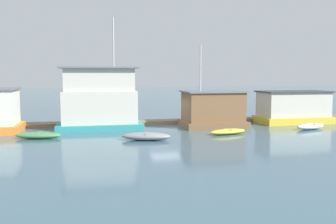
# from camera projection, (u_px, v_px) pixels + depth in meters

# --- Properties ---
(ground_plane) EXTENTS (200.00, 200.00, 0.00)m
(ground_plane) POSITION_uv_depth(u_px,v_px,m) (165.00, 127.00, 31.63)
(ground_plane) COLOR #426070
(dock_walkway) EXTENTS (42.40, 1.54, 0.30)m
(dock_walkway) POSITION_uv_depth(u_px,v_px,m) (160.00, 122.00, 34.20)
(dock_walkway) COLOR #846B4C
(dock_walkway) RESTS_ON ground_plane
(houseboat_teal) EXTENTS (6.89, 3.26, 9.04)m
(houseboat_teal) POSITION_uv_depth(u_px,v_px,m) (100.00, 101.00, 30.38)
(houseboat_teal) COLOR teal
(houseboat_teal) RESTS_ON ground_plane
(houseboat_brown) EXTENTS (5.28, 3.87, 6.91)m
(houseboat_brown) POSITION_uv_depth(u_px,v_px,m) (213.00, 109.00, 31.88)
(houseboat_brown) COLOR brown
(houseboat_brown) RESTS_ON ground_plane
(houseboat_yellow) EXTENTS (6.53, 3.58, 2.95)m
(houseboat_yellow) POSITION_uv_depth(u_px,v_px,m) (293.00, 107.00, 34.49)
(houseboat_yellow) COLOR gold
(houseboat_yellow) RESTS_ON ground_plane
(dinghy_green) EXTENTS (3.33, 1.73, 0.45)m
(dinghy_green) POSITION_uv_depth(u_px,v_px,m) (38.00, 135.00, 26.07)
(dinghy_green) COLOR #47844C
(dinghy_green) RESTS_ON ground_plane
(dinghy_grey) EXTENTS (3.55, 2.08, 0.54)m
(dinghy_grey) POSITION_uv_depth(u_px,v_px,m) (146.00, 136.00, 25.40)
(dinghy_grey) COLOR gray
(dinghy_grey) RESTS_ON ground_plane
(dinghy_yellow) EXTENTS (3.21, 1.80, 0.40)m
(dinghy_yellow) POSITION_uv_depth(u_px,v_px,m) (228.00, 131.00, 27.99)
(dinghy_yellow) COLOR yellow
(dinghy_yellow) RESTS_ON ground_plane
(dinghy_white) EXTENTS (3.05, 1.79, 0.50)m
(dinghy_white) POSITION_uv_depth(u_px,v_px,m) (310.00, 126.00, 30.43)
(dinghy_white) COLOR white
(dinghy_white) RESTS_ON ground_plane
(mooring_post_near_right) EXTENTS (0.26, 0.26, 2.07)m
(mooring_post_near_right) POSITION_uv_depth(u_px,v_px,m) (2.00, 117.00, 30.33)
(mooring_post_near_right) COLOR #846B4C
(mooring_post_near_right) RESTS_ON ground_plane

